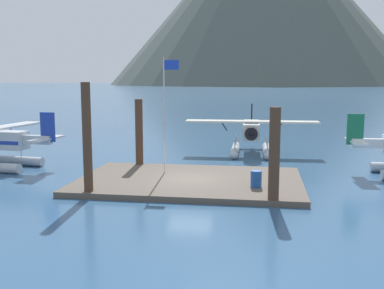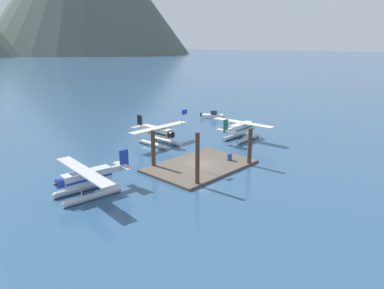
% 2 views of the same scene
% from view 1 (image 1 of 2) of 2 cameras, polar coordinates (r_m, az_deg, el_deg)
% --- Properties ---
extents(ground_plane, '(1200.00, 1200.00, 0.00)m').
position_cam_1_polar(ground_plane, '(26.19, -0.27, -4.92)').
color(ground_plane, '#2D5175').
extents(dock_platform, '(12.64, 8.39, 0.30)m').
position_cam_1_polar(dock_platform, '(26.16, -0.27, -4.60)').
color(dock_platform, brown).
rests_on(dock_platform, ground).
extents(piling_near_left, '(0.46, 0.46, 5.80)m').
position_cam_1_polar(piling_near_left, '(23.34, -13.01, 0.49)').
color(piling_near_left, '#4C3323').
rests_on(piling_near_left, ground).
extents(piling_near_right, '(0.52, 0.52, 4.68)m').
position_cam_1_polar(piling_near_right, '(21.59, 10.27, -1.55)').
color(piling_near_right, '#4C3323').
rests_on(piling_near_right, ground).
extents(piling_far_left, '(0.50, 0.50, 4.64)m').
position_cam_1_polar(piling_far_left, '(30.42, -6.65, 1.30)').
color(piling_far_left, '#4C3323').
rests_on(piling_far_left, ground).
extents(flagpole, '(0.95, 0.10, 6.92)m').
position_cam_1_polar(flagpole, '(27.18, -3.29, 5.23)').
color(flagpole, silver).
rests_on(flagpole, dock_platform).
extents(fuel_drum, '(0.62, 0.62, 0.88)m').
position_cam_1_polar(fuel_drum, '(24.20, 8.04, -4.30)').
color(fuel_drum, '#1E4C99').
rests_on(fuel_drum, dock_platform).
extents(seaplane_cream_bow_right, '(10.43, 7.98, 3.84)m').
position_cam_1_polar(seaplane_cream_bow_right, '(36.63, 7.44, 1.29)').
color(seaplane_cream_bow_right, '#B7BABF').
rests_on(seaplane_cream_bow_right, ground).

